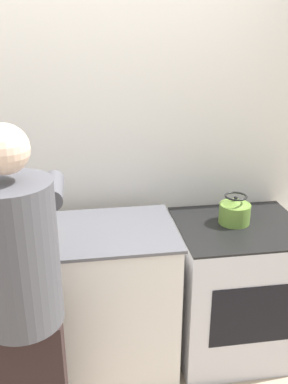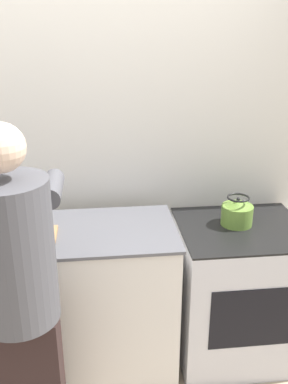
% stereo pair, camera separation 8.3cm
% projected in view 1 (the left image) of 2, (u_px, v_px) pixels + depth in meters
% --- Properties ---
extents(wall_back, '(8.00, 0.05, 2.60)m').
position_uv_depth(wall_back, '(84.00, 147.00, 2.65)').
color(wall_back, silver).
rests_on(wall_back, ground_plane).
extents(counter, '(1.79, 0.61, 0.94)m').
position_uv_depth(counter, '(23.00, 307.00, 2.50)').
color(counter, silver).
rests_on(counter, ground_plane).
extents(oven, '(0.76, 0.66, 0.89)m').
position_uv_depth(oven, '(235.00, 288.00, 2.72)').
color(oven, silver).
rests_on(oven, ground_plane).
extents(person, '(0.40, 0.63, 1.67)m').
position_uv_depth(person, '(23.00, 296.00, 1.88)').
color(person, black).
rests_on(person, ground_plane).
extents(cutting_board, '(0.34, 0.19, 0.02)m').
position_uv_depth(cutting_board, '(24.00, 238.00, 2.29)').
color(cutting_board, '#A87A4C').
rests_on(cutting_board, counter).
extents(knife, '(0.22, 0.10, 0.01)m').
position_uv_depth(knife, '(32.00, 234.00, 2.30)').
color(knife, silver).
rests_on(knife, cutting_board).
extents(kettle, '(0.19, 0.19, 0.18)m').
position_uv_depth(kettle, '(235.00, 211.00, 2.57)').
color(kettle, olive).
rests_on(kettle, oven).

